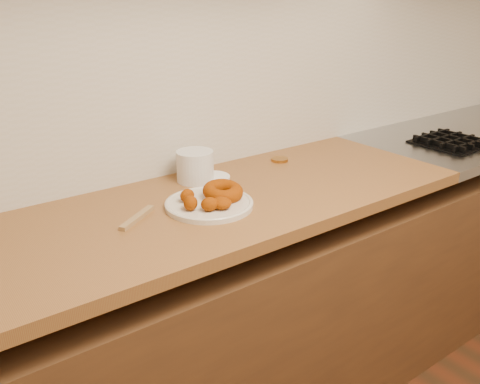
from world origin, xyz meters
name	(u,v)px	position (x,y,z in m)	size (l,w,h in m)	color
wall_back	(244,36)	(0.00, 2.00, 1.35)	(4.00, 0.02, 2.70)	#C1AE91
base_cabinet	(292,302)	(0.00, 1.69, 0.39)	(3.60, 0.60, 0.77)	#533219
butcher_block	(124,231)	(-0.65, 1.69, 0.88)	(2.30, 0.62, 0.04)	brown
stovetop	(477,132)	(1.15, 1.69, 0.88)	(1.30, 0.62, 0.04)	#9EA0A5
backsplash	(246,79)	(0.00, 1.99, 1.20)	(3.60, 0.02, 0.60)	beige
donut_plate	(209,204)	(-0.39, 1.65, 0.91)	(0.26, 0.26, 0.02)	beige
ring_donut	(223,191)	(-0.34, 1.66, 0.94)	(0.12, 0.12, 0.04)	#853900
fried_dough_chunks	(205,202)	(-0.42, 1.62, 0.93)	(0.14, 0.16, 0.04)	#853900
plastic_tub	(195,166)	(-0.30, 1.87, 0.95)	(0.13, 0.13, 0.10)	silver
tub_lid	(212,177)	(-0.25, 1.86, 0.90)	(0.12, 0.12, 0.01)	white
brass_jar_lid	(280,160)	(0.07, 1.86, 0.91)	(0.06, 0.06, 0.01)	#A16D2A
wooden_utensil	(137,218)	(-0.60, 1.70, 0.91)	(0.16, 0.02, 0.01)	olive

